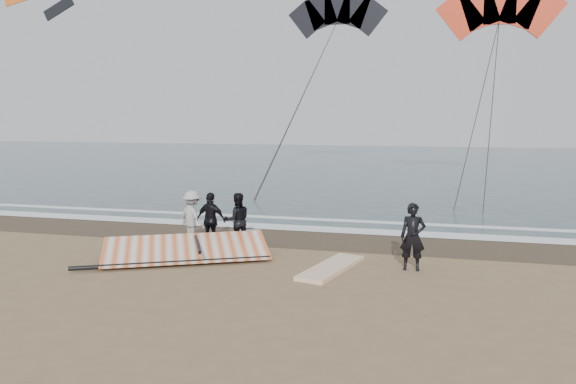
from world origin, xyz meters
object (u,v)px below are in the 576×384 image
board_white (331,268)px  man_main (413,237)px  board_cream (245,239)px  sail_rig (187,251)px

board_white → man_main: bearing=28.2°
board_cream → sail_rig: sail_rig is taller
board_white → board_cream: 3.90m
man_main → board_white: man_main is taller
man_main → board_cream: man_main is taller
man_main → board_white: 2.06m
man_main → sail_rig: bearing=-177.9°
board_cream → sail_rig: 2.44m
sail_rig → man_main: bearing=3.1°
man_main → board_white: bearing=-166.9°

